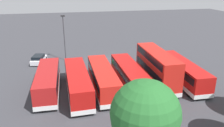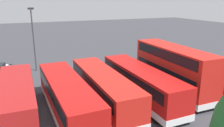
% 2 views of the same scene
% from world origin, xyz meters
% --- Properties ---
extents(ground_plane, '(140.00, 140.00, 0.00)m').
position_xyz_m(ground_plane, '(0.00, 0.00, 0.00)').
color(ground_plane, '#38383D').
extents(bus_single_deck_near_end, '(2.86, 11.40, 2.95)m').
position_xyz_m(bus_single_deck_near_end, '(-9.15, 11.68, 1.62)').
color(bus_single_deck_near_end, '#B71411').
rests_on(bus_single_deck_near_end, ground).
extents(bus_double_decker_second, '(2.69, 10.15, 4.55)m').
position_xyz_m(bus_double_decker_second, '(-5.45, 11.35, 2.45)').
color(bus_double_decker_second, red).
rests_on(bus_double_decker_second, ground).
extents(bus_single_deck_third, '(2.73, 11.37, 2.95)m').
position_xyz_m(bus_single_deck_third, '(-1.59, 11.69, 1.62)').
color(bus_single_deck_third, '#B71411').
rests_on(bus_single_deck_third, ground).
extents(bus_single_deck_fourth, '(2.62, 11.19, 2.95)m').
position_xyz_m(bus_single_deck_fourth, '(2.04, 11.59, 1.62)').
color(bus_single_deck_fourth, red).
rests_on(bus_single_deck_fourth, ground).
extents(bus_single_deck_fifth, '(2.90, 11.40, 2.95)m').
position_xyz_m(bus_single_deck_fifth, '(5.31, 12.12, 1.62)').
color(bus_single_deck_fifth, '#B71411').
rests_on(bus_single_deck_fifth, ground).
extents(bus_single_deck_sixth, '(2.80, 10.20, 2.95)m').
position_xyz_m(bus_single_deck_sixth, '(8.95, 11.01, 1.62)').
color(bus_single_deck_sixth, '#A51919').
rests_on(bus_single_deck_sixth, ground).
extents(lamp_post_tall, '(0.70, 0.30, 8.05)m').
position_xyz_m(lamp_post_tall, '(6.55, -1.23, 4.71)').
color(lamp_post_tall, '#38383D').
rests_on(lamp_post_tall, ground).
extents(waste_bin_yellow, '(0.60, 0.60, 0.95)m').
position_xyz_m(waste_bin_yellow, '(0.55, 3.46, 0.47)').
color(waste_bin_yellow, '#197F33').
rests_on(waste_bin_yellow, ground).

